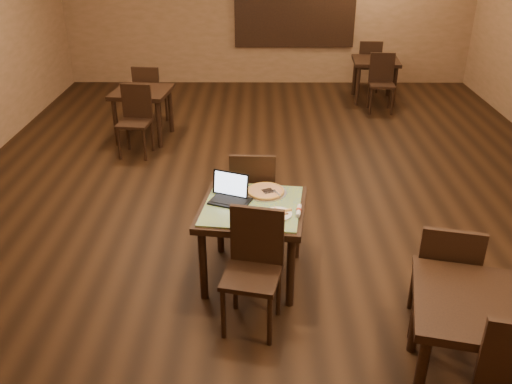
{
  "coord_description": "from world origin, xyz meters",
  "views": [
    {
      "loc": [
        -0.19,
        -5.95,
        3.04
      ],
      "look_at": [
        -0.21,
        -1.65,
        0.85
      ],
      "focal_mm": 38.0,
      "sensor_mm": 36.0,
      "label": 1
    }
  ],
  "objects_px": {
    "other_table_c_chair_far": "(445,274)",
    "other_table_c": "(478,318)",
    "pizza_pan": "(266,192)",
    "other_table_b_chair_near": "(136,116)",
    "other_table_a_chair_far": "(369,63)",
    "chair_main_far": "(253,192)",
    "tiled_table": "(253,215)",
    "other_table_a_chair_near": "(382,79)",
    "other_table_b_chair_far": "(149,92)",
    "chair_main_near": "(254,262)",
    "laptop": "(230,193)",
    "other_table_a": "(375,66)",
    "other_table_b": "(142,98)"
  },
  "relations": [
    {
      "from": "other_table_b",
      "to": "other_table_a_chair_far",
      "type": "bearing_deg",
      "value": 40.15
    },
    {
      "from": "chair_main_far",
      "to": "pizza_pan",
      "type": "bearing_deg",
      "value": 110.2
    },
    {
      "from": "chair_main_near",
      "to": "other_table_b",
      "type": "xyz_separation_m",
      "value": [
        -1.7,
        4.19,
        0.06
      ]
    },
    {
      "from": "other_table_c_chair_far",
      "to": "other_table_c",
      "type": "bearing_deg",
      "value": 105.31
    },
    {
      "from": "other_table_a_chair_far",
      "to": "other_table_b_chair_far",
      "type": "bearing_deg",
      "value": 31.16
    },
    {
      "from": "other_table_a",
      "to": "other_table_c",
      "type": "xyz_separation_m",
      "value": [
        -0.65,
        -6.93,
        0.04
      ]
    },
    {
      "from": "other_table_a",
      "to": "other_table_a_chair_far",
      "type": "distance_m",
      "value": 0.57
    },
    {
      "from": "laptop",
      "to": "other_table_a",
      "type": "relative_size",
      "value": 0.48
    },
    {
      "from": "other_table_a_chair_near",
      "to": "other_table_c",
      "type": "bearing_deg",
      "value": -91.73
    },
    {
      "from": "other_table_b_chair_near",
      "to": "other_table_a_chair_near",
      "type": "bearing_deg",
      "value": 33.86
    },
    {
      "from": "other_table_b",
      "to": "other_table_b_chair_near",
      "type": "relative_size",
      "value": 0.92
    },
    {
      "from": "chair_main_near",
      "to": "other_table_c_chair_far",
      "type": "bearing_deg",
      "value": 5.74
    },
    {
      "from": "chair_main_near",
      "to": "pizza_pan",
      "type": "distance_m",
      "value": 0.88
    },
    {
      "from": "pizza_pan",
      "to": "other_table_b_chair_far",
      "type": "distance_m",
      "value": 4.31
    },
    {
      "from": "other_table_a_chair_near",
      "to": "other_table_b_chair_near",
      "type": "distance_m",
      "value": 4.31
    },
    {
      "from": "other_table_b_chair_near",
      "to": "other_table_c",
      "type": "relative_size",
      "value": 0.95
    },
    {
      "from": "chair_main_far",
      "to": "other_table_b_chair_far",
      "type": "xyz_separation_m",
      "value": [
        -1.69,
        3.54,
        -0.02
      ]
    },
    {
      "from": "other_table_b_chair_near",
      "to": "other_table_c_chair_far",
      "type": "relative_size",
      "value": 0.95
    },
    {
      "from": "other_table_a_chair_far",
      "to": "other_table_c",
      "type": "height_order",
      "value": "other_table_a_chair_far"
    },
    {
      "from": "other_table_b",
      "to": "laptop",
      "type": "bearing_deg",
      "value": -60.15
    },
    {
      "from": "chair_main_near",
      "to": "other_table_a_chair_far",
      "type": "height_order",
      "value": "chair_main_near"
    },
    {
      "from": "tiled_table",
      "to": "chair_main_near",
      "type": "relative_size",
      "value": 1.02
    },
    {
      "from": "other_table_a_chair_near",
      "to": "other_table_b_chair_far",
      "type": "xyz_separation_m",
      "value": [
        -3.86,
        -0.83,
        0.0
      ]
    },
    {
      "from": "chair_main_near",
      "to": "pizza_pan",
      "type": "height_order",
      "value": "chair_main_near"
    },
    {
      "from": "other_table_b_chair_far",
      "to": "other_table_c_chair_far",
      "type": "distance_m",
      "value": 5.87
    },
    {
      "from": "tiled_table",
      "to": "chair_main_far",
      "type": "distance_m",
      "value": 0.62
    },
    {
      "from": "other_table_a_chair_near",
      "to": "other_table_a",
      "type": "bearing_deg",
      "value": 94.73
    },
    {
      "from": "other_table_b",
      "to": "other_table_c",
      "type": "bearing_deg",
      "value": -50.55
    },
    {
      "from": "other_table_a_chair_far",
      "to": "other_table_a",
      "type": "bearing_deg",
      "value": 94.73
    },
    {
      "from": "pizza_pan",
      "to": "other_table_a",
      "type": "xyz_separation_m",
      "value": [
        2.04,
        5.3,
        -0.14
      ]
    },
    {
      "from": "pizza_pan",
      "to": "other_table_c_chair_far",
      "type": "bearing_deg",
      "value": -36.81
    },
    {
      "from": "laptop",
      "to": "chair_main_far",
      "type": "bearing_deg",
      "value": 90.27
    },
    {
      "from": "chair_main_far",
      "to": "other_table_a_chair_near",
      "type": "distance_m",
      "value": 4.87
    },
    {
      "from": "other_table_a",
      "to": "other_table_c_chair_far",
      "type": "distance_m",
      "value": 6.36
    },
    {
      "from": "pizza_pan",
      "to": "other_table_c_chair_far",
      "type": "relative_size",
      "value": 0.37
    },
    {
      "from": "other_table_b_chair_near",
      "to": "pizza_pan",
      "type": "bearing_deg",
      "value": -50.3
    },
    {
      "from": "other_table_c",
      "to": "other_table_c_chair_far",
      "type": "xyz_separation_m",
      "value": [
        -0.02,
        0.61,
        -0.08
      ]
    },
    {
      "from": "chair_main_far",
      "to": "pizza_pan",
      "type": "height_order",
      "value": "chair_main_far"
    },
    {
      "from": "other_table_b",
      "to": "other_table_c",
      "type": "height_order",
      "value": "other_table_c"
    },
    {
      "from": "pizza_pan",
      "to": "other_table_b_chair_near",
      "type": "relative_size",
      "value": 0.4
    },
    {
      "from": "other_table_b_chair_near",
      "to": "other_table_b_chair_far",
      "type": "bearing_deg",
      "value": 97.69
    },
    {
      "from": "tiled_table",
      "to": "laptop",
      "type": "xyz_separation_m",
      "value": [
        -0.2,
        0.11,
        0.16
      ]
    },
    {
      "from": "chair_main_far",
      "to": "other_table_c",
      "type": "relative_size",
      "value": 0.99
    },
    {
      "from": "other_table_b_chair_near",
      "to": "other_table_a",
      "type": "bearing_deg",
      "value": 40.21
    },
    {
      "from": "tiled_table",
      "to": "other_table_b_chair_far",
      "type": "bearing_deg",
      "value": 119.67
    },
    {
      "from": "chair_main_near",
      "to": "other_table_b_chair_near",
      "type": "relative_size",
      "value": 1.03
    },
    {
      "from": "other_table_a",
      "to": "other_table_b",
      "type": "relative_size",
      "value": 0.96
    },
    {
      "from": "other_table_c_chair_far",
      "to": "other_table_b_chair_near",
      "type": "bearing_deg",
      "value": -36.78
    },
    {
      "from": "tiled_table",
      "to": "other_table_a",
      "type": "distance_m",
      "value": 5.95
    },
    {
      "from": "other_table_a_chair_far",
      "to": "other_table_c_chair_far",
      "type": "bearing_deg",
      "value": 88.64
    }
  ]
}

